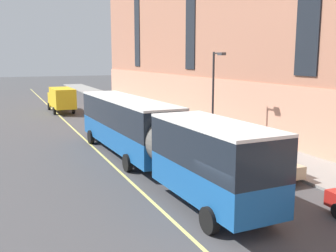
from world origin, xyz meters
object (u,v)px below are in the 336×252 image
object	(u,v)px
parked_car_champagne_0	(266,162)
street_lamp	(215,87)
parked_car_green_4	(155,120)
city_bus	(149,132)
box_truck	(61,98)

from	to	relation	value
parked_car_champagne_0	street_lamp	size ratio (longest dim) A/B	0.65
parked_car_champagne_0	parked_car_green_4	xyz separation A→B (m)	(-0.11, 15.91, -0.00)
street_lamp	parked_car_champagne_0	bearing A→B (deg)	-101.44
city_bus	box_truck	distance (m)	26.23
box_truck	street_lamp	distance (m)	23.00
street_lamp	box_truck	bearing A→B (deg)	110.35
box_truck	street_lamp	bearing A→B (deg)	-69.65
city_bus	street_lamp	size ratio (longest dim) A/B	3.10
city_bus	box_truck	xyz separation A→B (m)	(-1.02, 26.21, -0.49)
city_bus	parked_car_green_4	xyz separation A→B (m)	(5.10, 12.20, -1.36)
parked_car_champagne_0	street_lamp	xyz separation A→B (m)	(1.72, 8.50, 3.40)
city_bus	parked_car_champagne_0	bearing A→B (deg)	-35.51
city_bus	box_truck	size ratio (longest dim) A/B	2.74
parked_car_champagne_0	box_truck	bearing A→B (deg)	101.76
parked_car_champagne_0	parked_car_green_4	world-z (taller)	same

